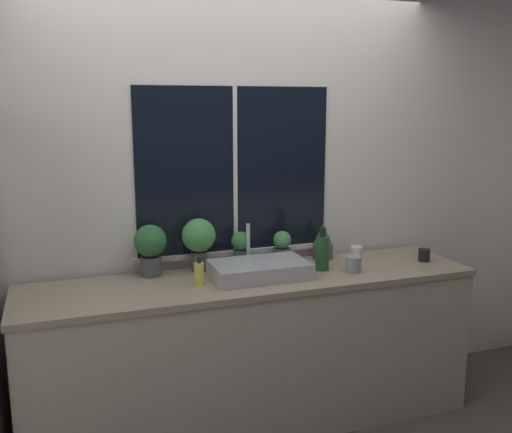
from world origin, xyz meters
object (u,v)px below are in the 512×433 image
at_px(sink, 259,269).
at_px(potted_plant_center, 241,248).
at_px(potted_plant_right, 282,247).
at_px(mug_black, 424,255).
at_px(mug_grey, 353,264).
at_px(bottle_tall, 322,252).
at_px(mug_white, 356,252).
at_px(soap_bottle, 199,274).
at_px(potted_plant_far_left, 150,246).
at_px(potted_plant_left, 199,238).
at_px(potted_plant_far_right, 323,242).

distance_m(sink, potted_plant_center, 0.25).
xyz_separation_m(potted_plant_right, mug_black, (0.85, -0.27, -0.06)).
distance_m(potted_plant_center, mug_grey, 0.67).
bearing_deg(potted_plant_right, bottle_tall, -54.35).
xyz_separation_m(bottle_tall, mug_white, (0.32, 0.16, -0.07)).
bearing_deg(mug_grey, soap_bottle, 176.57).
bearing_deg(mug_white, potted_plant_center, 175.08).
height_order(potted_plant_center, potted_plant_right, potted_plant_center).
bearing_deg(potted_plant_right, potted_plant_center, 180.00).
relative_size(soap_bottle, mug_black, 2.11).
bearing_deg(bottle_tall, potted_plant_far_left, 166.81).
xyz_separation_m(potted_plant_left, mug_grey, (0.84, -0.32, -0.15)).
bearing_deg(potted_plant_left, potted_plant_far_right, -0.00).
xyz_separation_m(potted_plant_center, potted_plant_far_right, (0.55, 0.00, -0.01)).
height_order(potted_plant_right, mug_white, potted_plant_right).
bearing_deg(potted_plant_left, mug_black, -10.97).
height_order(potted_plant_left, mug_white, potted_plant_left).
distance_m(potted_plant_center, soap_bottle, 0.43).
distance_m(bottle_tall, mug_black, 0.69).
xyz_separation_m(potted_plant_far_right, bottle_tall, (-0.12, -0.23, -0.00)).
xyz_separation_m(sink, potted_plant_center, (-0.03, 0.24, 0.07)).
xyz_separation_m(potted_plant_right, soap_bottle, (-0.59, -0.27, -0.03)).
xyz_separation_m(potted_plant_far_left, mug_grey, (1.12, -0.32, -0.13)).
xyz_separation_m(potted_plant_far_left, mug_black, (1.66, -0.27, -0.13)).
bearing_deg(mug_black, sink, 178.47).
xyz_separation_m(mug_grey, mug_black, (0.53, 0.06, -0.01)).
bearing_deg(potted_plant_center, sink, -82.69).
height_order(sink, potted_plant_far_right, sink).
bearing_deg(mug_grey, potted_plant_far_right, 96.38).
height_order(potted_plant_center, mug_white, potted_plant_center).
distance_m(potted_plant_far_left, soap_bottle, 0.36).
xyz_separation_m(bottle_tall, mug_black, (0.69, -0.04, -0.07)).
xyz_separation_m(potted_plant_right, potted_plant_far_right, (0.28, 0.00, 0.01)).
relative_size(potted_plant_left, mug_grey, 3.31).
distance_m(sink, soap_bottle, 0.36).
distance_m(potted_plant_center, potted_plant_far_right, 0.55).
distance_m(sink, bottle_tall, 0.40).
distance_m(sink, potted_plant_left, 0.40).
height_order(potted_plant_far_left, mug_grey, potted_plant_far_left).
bearing_deg(bottle_tall, potted_plant_left, 161.72).
height_order(potted_plant_far_right, mug_grey, potted_plant_far_right).
xyz_separation_m(potted_plant_far_right, mug_white, (0.21, -0.06, -0.07)).
distance_m(potted_plant_right, potted_plant_far_right, 0.28).
xyz_separation_m(soap_bottle, mug_white, (1.08, 0.21, -0.03)).
relative_size(potted_plant_far_right, mug_black, 2.94).
distance_m(potted_plant_right, mug_grey, 0.46).
xyz_separation_m(potted_plant_right, mug_grey, (0.31, -0.32, -0.05)).
xyz_separation_m(mug_black, mug_white, (-0.37, 0.20, -0.00)).
bearing_deg(soap_bottle, mug_black, 0.17).
bearing_deg(potted_plant_far_left, mug_white, -2.87).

